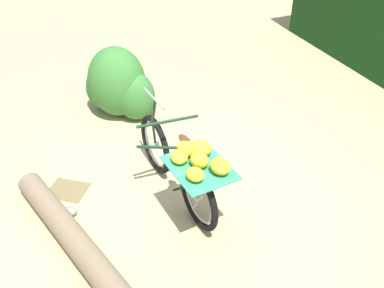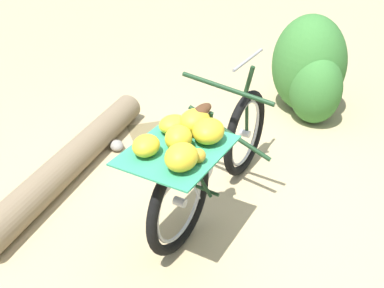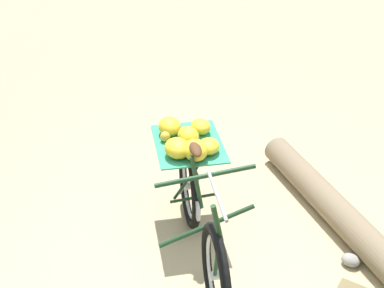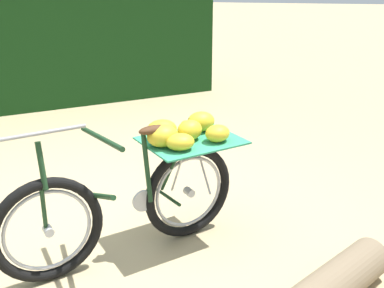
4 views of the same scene
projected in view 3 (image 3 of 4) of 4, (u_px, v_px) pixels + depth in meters
ground_plane at (181, 266)px, 4.23m from camera, size 60.00×60.00×0.00m
bicycle at (197, 198)px, 4.13m from camera, size 1.43×1.51×1.03m
fallen_log at (338, 212)px, 4.60m from camera, size 1.92×1.53×0.26m
path_stone at (351, 260)px, 4.22m from camera, size 0.15×0.12×0.09m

